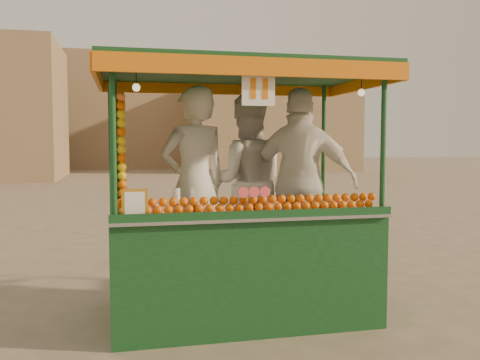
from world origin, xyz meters
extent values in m
plane|color=#685D4A|center=(0.00, 0.00, 0.00)|extent=(90.00, 90.00, 0.00)
cube|color=#8E7150|center=(7.00, 24.00, 2.50)|extent=(9.00, 6.00, 5.00)
cube|color=#8E7150|center=(-2.00, 30.00, 3.50)|extent=(14.00, 7.00, 7.00)
cube|color=#0F3819|center=(-0.22, -0.07, 0.14)|extent=(2.36, 1.46, 0.27)
cylinder|color=black|center=(-1.04, -0.07, 0.16)|extent=(0.33, 0.09, 0.33)
cylinder|color=black|center=(0.60, -0.07, 0.16)|extent=(0.33, 0.09, 0.33)
cube|color=#0F3819|center=(-0.22, -0.66, 0.64)|extent=(2.36, 0.27, 0.73)
cube|color=#0F3819|center=(-1.27, 0.02, 0.64)|extent=(0.27, 1.18, 0.73)
cube|color=#0F3819|center=(0.83, 0.02, 0.64)|extent=(0.27, 1.18, 0.73)
cube|color=#B2B2B7|center=(-0.22, -0.63, 1.01)|extent=(2.36, 0.42, 0.03)
cylinder|color=#0F3819|center=(-1.36, -0.75, 1.64)|extent=(0.05, 0.05, 1.27)
cylinder|color=#0F3819|center=(0.92, -0.75, 1.64)|extent=(0.05, 0.05, 1.27)
cylinder|color=#0F3819|center=(-1.36, 0.61, 1.64)|extent=(0.05, 0.05, 1.27)
cylinder|color=#0F3819|center=(0.92, 0.61, 1.64)|extent=(0.05, 0.05, 1.27)
cube|color=#0F3819|center=(-0.22, -0.07, 2.31)|extent=(2.55, 1.64, 0.07)
cube|color=orange|center=(-0.22, -0.89, 2.24)|extent=(2.55, 0.04, 0.15)
cube|color=orange|center=(-0.22, 0.75, 2.24)|extent=(2.55, 0.04, 0.15)
cube|color=orange|center=(-1.49, -0.07, 2.24)|extent=(0.04, 1.64, 0.15)
cube|color=orange|center=(1.05, -0.07, 2.24)|extent=(0.04, 1.64, 0.15)
cylinder|color=#F74B50|center=(-0.24, -0.75, 1.24)|extent=(0.09, 0.02, 0.09)
cube|color=gold|center=(-1.20, -0.75, 1.16)|extent=(0.20, 0.02, 0.25)
cube|color=white|center=(-0.22, -0.82, 2.07)|extent=(0.27, 0.01, 0.27)
sphere|color=#FFE5B2|center=(-1.17, -0.69, 2.07)|extent=(0.06, 0.06, 0.06)
sphere|color=#FFE5B2|center=(0.74, -0.69, 2.07)|extent=(0.06, 0.06, 0.06)
imported|color=silver|center=(-0.61, 0.18, 1.23)|extent=(0.81, 0.65, 1.92)
imported|color=silver|center=(-0.02, 0.45, 1.21)|extent=(0.99, 0.82, 1.87)
imported|color=white|center=(0.48, 0.11, 1.23)|extent=(1.22, 0.85, 1.92)
camera|label=1|loc=(-1.28, -4.84, 1.65)|focal=38.55mm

